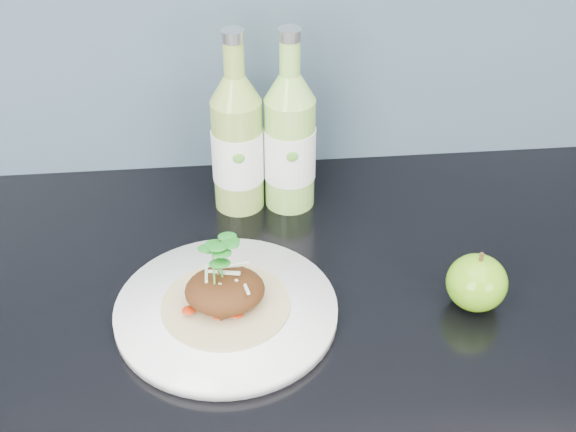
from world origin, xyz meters
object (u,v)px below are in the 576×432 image
dinner_plate (226,311)px  cider_bottle_left (237,143)px  cider_bottle_right (290,141)px  green_apple (477,283)px

dinner_plate → cider_bottle_left: (0.03, 0.24, 0.09)m
cider_bottle_left → cider_bottle_right: (0.07, -0.00, 0.00)m
dinner_plate → green_apple: (0.30, -0.01, 0.03)m
green_apple → cider_bottle_left: size_ratio=0.34×
dinner_plate → cider_bottle_left: size_ratio=1.33×
dinner_plate → cider_bottle_right: cider_bottle_right is taller
green_apple → cider_bottle_right: bearing=130.0°
green_apple → cider_bottle_right: 0.32m
cider_bottle_right → green_apple: bearing=-71.1°
dinner_plate → green_apple: green_apple is taller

